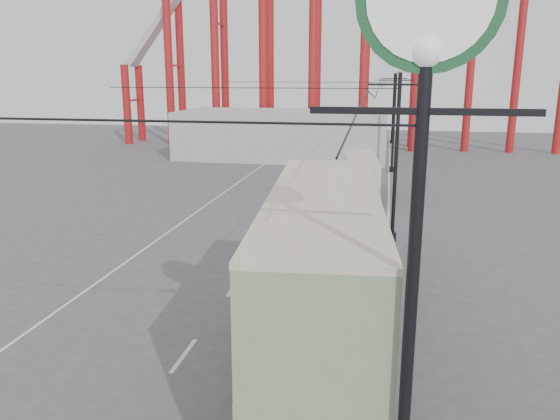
% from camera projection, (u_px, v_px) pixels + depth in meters
% --- Properties ---
extents(road_markings, '(12.52, 120.00, 0.01)m').
position_uv_depth(road_markings, '(281.00, 226.00, 32.48)').
color(road_markings, silver).
rests_on(road_markings, ground).
extents(lamp_post_near, '(3.20, 0.44, 10.80)m').
position_uv_depth(lamp_post_near, '(421.00, 143.00, 7.76)').
color(lamp_post_near, black).
rests_on(lamp_post_near, ground).
extents(lamp_post_mid, '(3.20, 0.44, 9.32)m').
position_uv_depth(lamp_post_mid, '(396.00, 156.00, 28.52)').
color(lamp_post_mid, black).
rests_on(lamp_post_mid, ground).
extents(lamp_post_far, '(3.20, 0.44, 9.32)m').
position_uv_depth(lamp_post_far, '(394.00, 121.00, 49.46)').
color(lamp_post_far, black).
rests_on(lamp_post_far, ground).
extents(lamp_post_distant, '(3.20, 0.44, 9.32)m').
position_uv_depth(lamp_post_distant, '(393.00, 107.00, 70.40)').
color(lamp_post_distant, black).
rests_on(lamp_post_distant, ground).
extents(fairground_shed, '(22.00, 10.00, 5.00)m').
position_uv_depth(fairground_shed, '(283.00, 134.00, 58.83)').
color(fairground_shed, '#A0A09A').
rests_on(fairground_shed, ground).
extents(double_decker_bus, '(3.73, 11.14, 5.87)m').
position_uv_depth(double_decker_bus, '(322.00, 288.00, 14.49)').
color(double_decker_bus, '#3D4726').
rests_on(double_decker_bus, ground).
extents(single_decker_green, '(2.97, 11.06, 3.10)m').
position_uv_depth(single_decker_green, '(352.00, 243.00, 23.44)').
color(single_decker_green, gray).
rests_on(single_decker_green, ground).
extents(single_decker_cream, '(3.14, 9.25, 2.82)m').
position_uv_depth(single_decker_cream, '(361.00, 173.00, 40.86)').
color(single_decker_cream, beige).
rests_on(single_decker_cream, ground).
extents(pedestrian, '(0.59, 0.39, 1.59)m').
position_uv_depth(pedestrian, '(298.00, 259.00, 24.29)').
color(pedestrian, black).
rests_on(pedestrian, ground).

